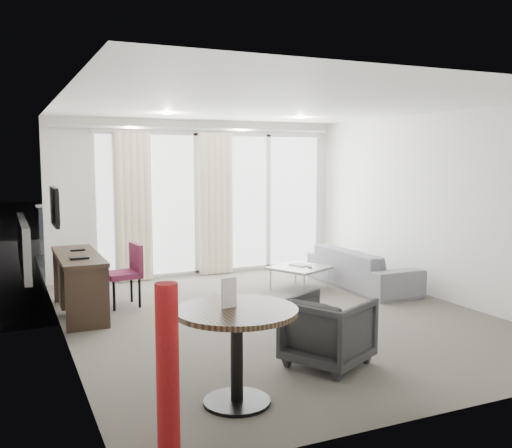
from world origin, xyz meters
name	(u,v)px	position (x,y,z in m)	size (l,w,h in m)	color
floor	(276,316)	(0.00, 0.00, 0.00)	(5.00, 6.00, 0.00)	#575349
ceiling	(276,105)	(0.00, 0.00, 2.60)	(5.00, 6.00, 0.00)	white
wall_left	(62,222)	(-2.50, 0.00, 1.30)	(0.00, 6.00, 2.60)	silver
wall_right	(435,206)	(2.50, 0.00, 1.30)	(0.00, 6.00, 2.60)	silver
wall_front	(452,247)	(0.00, -3.00, 1.30)	(5.00, 0.00, 2.60)	silver
window_panel	(215,203)	(0.30, 2.98, 1.20)	(4.00, 0.02, 2.38)	white
window_frame	(216,203)	(0.30, 2.97, 1.20)	(4.10, 0.06, 2.44)	white
curtain_left	(133,207)	(-1.15, 2.82, 1.20)	(0.60, 0.20, 2.38)	beige
curtain_right	(216,204)	(0.25, 2.82, 1.20)	(0.60, 0.20, 2.38)	beige
curtain_track	(201,129)	(0.00, 2.82, 2.45)	(4.80, 0.04, 0.04)	#B2B2B7
downlight_a	(168,113)	(-0.90, 1.60, 2.59)	(0.12, 0.12, 0.02)	#FFE0B2
downlight_b	(300,118)	(1.20, 1.60, 2.59)	(0.12, 0.12, 0.02)	#FFE0B2
desk	(79,284)	(-2.22, 1.10, 0.38)	(0.51, 1.63, 0.77)	black
tv	(54,207)	(-2.46, 1.45, 1.35)	(0.05, 0.80, 0.50)	black
desk_chair	(123,275)	(-1.65, 1.27, 0.42)	(0.46, 0.43, 0.84)	maroon
round_table	(237,356)	(-1.42, -2.18, 0.39)	(0.98, 0.98, 0.78)	#2F2114
menu_card	(229,315)	(-1.46, -2.13, 0.72)	(0.13, 0.02, 0.24)	white
red_lamp	(168,374)	(-2.16, -2.83, 0.59)	(0.24, 0.24, 1.19)	maroon
tub_armchair	(328,331)	(-0.29, -1.73, 0.33)	(0.71, 0.73, 0.66)	#292829
coffee_table	(299,278)	(1.00, 1.22, 0.17)	(0.76, 0.76, 0.34)	gray
remote	(309,266)	(1.10, 1.10, 0.36)	(0.05, 0.15, 0.02)	black
magazine	(300,264)	(1.05, 1.30, 0.36)	(0.20, 0.25, 0.01)	gray
sofa	(362,268)	(1.94, 0.94, 0.30)	(2.03, 0.79, 0.59)	slate
terrace_slab	(190,261)	(0.30, 4.50, -0.06)	(5.60, 3.00, 0.12)	#4D4D50
rattan_chair_a	(221,238)	(0.96, 4.46, 0.36)	(0.50, 0.50, 0.73)	#462D1D
rattan_chair_b	(247,233)	(1.60, 4.65, 0.41)	(0.55, 0.55, 0.81)	#462D1D
rattan_table	(254,247)	(1.30, 3.58, 0.28)	(0.56, 0.56, 0.56)	#462D1D
balustrade	(169,225)	(0.30, 5.95, 0.50)	(5.50, 0.06, 1.05)	#B2B2B7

